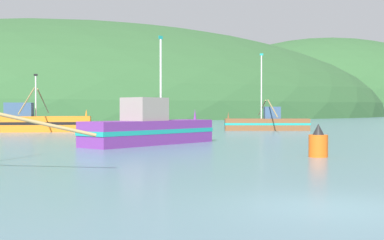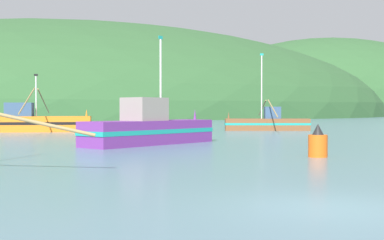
{
  "view_description": "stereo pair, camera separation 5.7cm",
  "coord_description": "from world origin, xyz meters",
  "px_view_note": "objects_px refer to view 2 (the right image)",
  "views": [
    {
      "loc": [
        -5.92,
        -10.11,
        2.14
      ],
      "look_at": [
        3.85,
        25.63,
        1.4
      ],
      "focal_mm": 49.0,
      "sensor_mm": 36.0,
      "label": 1
    },
    {
      "loc": [
        -5.87,
        -10.12,
        2.14
      ],
      "look_at": [
        3.85,
        25.63,
        1.4
      ],
      "focal_mm": 49.0,
      "sensor_mm": 36.0,
      "label": 2
    }
  ],
  "objects_px": {
    "fishing_boat_brown": "(267,123)",
    "fishing_boat_purple": "(149,129)",
    "fishing_boat_orange": "(34,122)",
    "channel_buoy": "(318,143)"
  },
  "relations": [
    {
      "from": "fishing_boat_brown",
      "to": "channel_buoy",
      "type": "distance_m",
      "value": 30.01
    },
    {
      "from": "channel_buoy",
      "to": "fishing_boat_orange",
      "type": "bearing_deg",
      "value": 112.87
    },
    {
      "from": "fishing_boat_purple",
      "to": "channel_buoy",
      "type": "distance_m",
      "value": 11.98
    },
    {
      "from": "fishing_boat_brown",
      "to": "fishing_boat_purple",
      "type": "height_order",
      "value": "fishing_boat_brown"
    },
    {
      "from": "fishing_boat_orange",
      "to": "channel_buoy",
      "type": "xyz_separation_m",
      "value": [
        13.09,
        -31.04,
        -0.35
      ]
    },
    {
      "from": "fishing_boat_purple",
      "to": "fishing_boat_brown",
      "type": "bearing_deg",
      "value": 14.07
    },
    {
      "from": "fishing_boat_purple",
      "to": "fishing_boat_orange",
      "type": "bearing_deg",
      "value": 74.9
    },
    {
      "from": "fishing_boat_purple",
      "to": "channel_buoy",
      "type": "height_order",
      "value": "fishing_boat_purple"
    },
    {
      "from": "fishing_boat_orange",
      "to": "fishing_boat_purple",
      "type": "xyz_separation_m",
      "value": [
        7.35,
        -20.53,
        -0.02
      ]
    },
    {
      "from": "fishing_boat_orange",
      "to": "fishing_boat_brown",
      "type": "bearing_deg",
      "value": 0.59
    }
  ]
}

